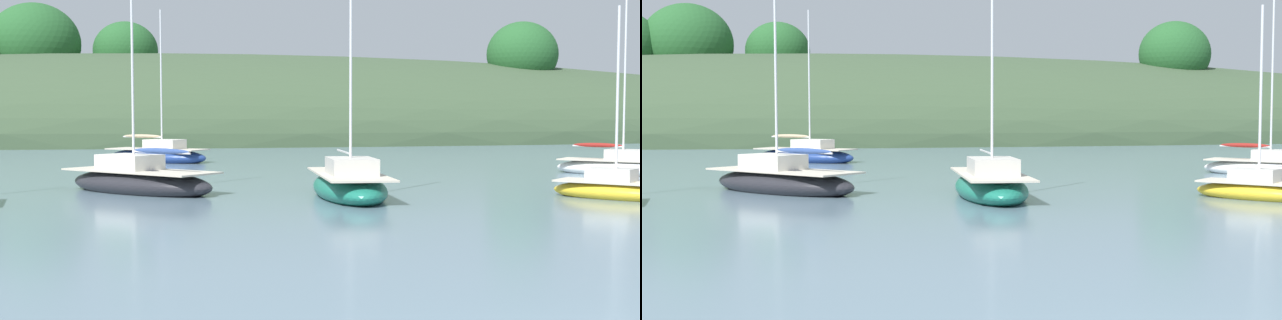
# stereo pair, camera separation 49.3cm
# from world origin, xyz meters

# --- Properties ---
(far_shoreline_hill) EXTENTS (150.00, 36.00, 21.55)m
(far_shoreline_hill) POSITION_xyz_m (-0.18, 73.09, 0.15)
(far_shoreline_hill) COLOR #384C33
(far_shoreline_hill) RESTS_ON ground
(sailboat_red_portside) EXTENTS (5.19, 5.16, 8.11)m
(sailboat_red_portside) POSITION_xyz_m (15.05, 26.26, 0.36)
(sailboat_red_portside) COLOR white
(sailboat_red_portside) RESTS_ON ground
(sailboat_black_sloop) EXTENTS (6.37, 5.37, 8.71)m
(sailboat_black_sloop) POSITION_xyz_m (-5.56, 39.13, 0.39)
(sailboat_black_sloop) COLOR navy
(sailboat_black_sloop) RESTS_ON ground
(sailboat_navy_dinghy) EXTENTS (6.21, 6.27, 8.83)m
(sailboat_navy_dinghy) POSITION_xyz_m (-6.16, 22.03, 0.41)
(sailboat_navy_dinghy) COLOR #232328
(sailboat_navy_dinghy) RESTS_ON ground
(sailboat_grey_yawl) EXTENTS (2.68, 6.81, 8.31)m
(sailboat_grey_yawl) POSITION_xyz_m (0.80, 18.98, 0.40)
(sailboat_grey_yawl) COLOR #196B56
(sailboat_grey_yawl) RESTS_ON ground
(sailboat_orange_cutter) EXTENTS (4.28, 4.50, 6.51)m
(sailboat_orange_cutter) POSITION_xyz_m (9.52, 16.81, 0.31)
(sailboat_orange_cutter) COLOR gold
(sailboat_orange_cutter) RESTS_ON ground
(mooring_buoy_inner) EXTENTS (0.44, 0.44, 0.54)m
(mooring_buoy_inner) POSITION_xyz_m (16.07, 31.27, 0.12)
(mooring_buoy_inner) COLOR yellow
(mooring_buoy_inner) RESTS_ON ground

